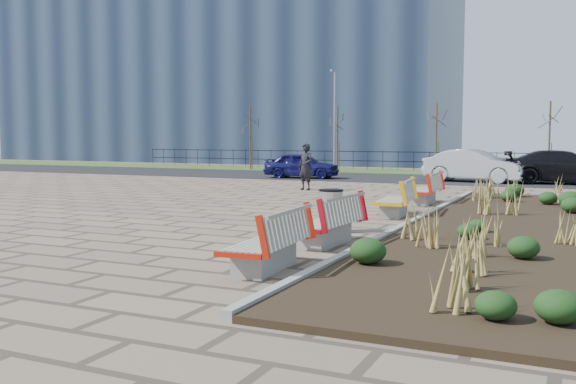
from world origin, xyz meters
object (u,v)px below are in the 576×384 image
at_px(bench_c, 394,198).
at_px(litter_bin, 331,211).
at_px(car_blue, 302,165).
at_px(lamp_west, 335,122).
at_px(bench_b, 325,220).
at_px(car_silver, 475,166).
at_px(pedestrian, 306,167).
at_px(car_black, 565,167).
at_px(bench_a, 265,240).
at_px(bench_d, 423,188).

xyz_separation_m(bench_c, litter_bin, (-0.53, -3.42, -0.02)).
xyz_separation_m(car_blue, lamp_west, (-0.44, 5.96, 2.36)).
xyz_separation_m(bench_b, car_silver, (-0.00, 19.39, 0.29)).
distance_m(bench_b, bench_c, 5.14).
distance_m(pedestrian, car_silver, 9.29).
xyz_separation_m(car_black, lamp_west, (-12.92, 4.70, 2.26)).
height_order(bench_a, bench_c, same).
xyz_separation_m(bench_a, bench_b, (0.00, 2.68, 0.00)).
bearing_deg(lamp_west, pedestrian, -74.53).
relative_size(litter_bin, lamp_west, 0.16).
height_order(bench_d, car_silver, car_silver).
relative_size(bench_d, car_black, 0.40).
xyz_separation_m(bench_a, bench_c, (0.00, 7.83, 0.00)).
distance_m(car_silver, lamp_west, 10.57).
bearing_deg(litter_bin, bench_c, 81.12).
distance_m(bench_c, pedestrian, 8.77).
bearing_deg(bench_d, bench_c, -90.50).
bearing_deg(litter_bin, car_silver, 88.27).
height_order(bench_c, lamp_west, lamp_west).
bearing_deg(car_blue, bench_d, -145.15).
bearing_deg(lamp_west, bench_d, -60.33).
bearing_deg(car_blue, bench_a, -164.17).
height_order(bench_c, car_blue, car_blue).
distance_m(litter_bin, car_silver, 17.68).
relative_size(car_silver, car_black, 0.89).
xyz_separation_m(litter_bin, lamp_west, (-8.47, 22.74, 2.56)).
bearing_deg(bench_a, lamp_west, 105.04).
bearing_deg(bench_d, car_black, 70.06).
xyz_separation_m(bench_d, car_silver, (-0.00, 10.72, 0.29)).
relative_size(bench_a, bench_b, 1.00).
relative_size(bench_b, car_black, 0.40).
distance_m(bench_d, car_blue, 13.05).
height_order(bench_c, car_black, car_black).
xyz_separation_m(bench_b, bench_d, (0.00, 8.67, 0.00)).
bearing_deg(bench_c, car_silver, 84.27).
relative_size(bench_b, bench_d, 1.00).
relative_size(bench_c, car_silver, 0.45).
bearing_deg(car_black, bench_a, 164.92).
bearing_deg(bench_b, lamp_west, 113.50).
xyz_separation_m(pedestrian, lamp_west, (-3.47, 12.54, 2.09)).
bearing_deg(car_black, litter_bin, 160.96).
relative_size(pedestrian, car_blue, 0.49).
relative_size(bench_c, car_black, 0.40).
height_order(car_blue, lamp_west, lamp_west).
bearing_deg(bench_c, lamp_west, 109.23).
height_order(pedestrian, lamp_west, lamp_west).
bearing_deg(litter_bin, lamp_west, 110.42).
xyz_separation_m(car_blue, car_silver, (8.56, 0.88, 0.11)).
relative_size(bench_a, litter_bin, 2.20).
bearing_deg(bench_d, bench_b, -90.50).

